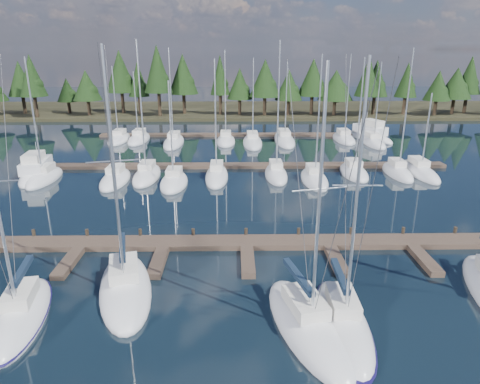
{
  "coord_description": "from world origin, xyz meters",
  "views": [
    {
      "loc": [
        -0.92,
        -10.74,
        13.74
      ],
      "look_at": [
        -0.41,
        22.0,
        2.8
      ],
      "focal_mm": 32.0,
      "sensor_mm": 36.0,
      "label": 1
    }
  ],
  "objects_px": {
    "front_sailboat_1": "(21,315)",
    "front_sailboat_4": "(343,322)",
    "front_sailboat_2": "(125,287)",
    "front_sailboat_3": "(307,324)",
    "motor_yacht_left": "(37,172)",
    "main_dock": "(247,246)",
    "motor_yacht_right": "(370,135)"
  },
  "relations": [
    {
      "from": "main_dock",
      "to": "front_sailboat_4",
      "type": "height_order",
      "value": "front_sailboat_4"
    },
    {
      "from": "front_sailboat_1",
      "to": "front_sailboat_3",
      "type": "distance_m",
      "value": 15.17
    },
    {
      "from": "main_dock",
      "to": "motor_yacht_right",
      "type": "relative_size",
      "value": 4.1
    },
    {
      "from": "main_dock",
      "to": "motor_yacht_left",
      "type": "xyz_separation_m",
      "value": [
        -23.2,
        18.88,
        0.31
      ]
    },
    {
      "from": "main_dock",
      "to": "front_sailboat_4",
      "type": "distance_m",
      "value": 10.43
    },
    {
      "from": "front_sailboat_2",
      "to": "front_sailboat_4",
      "type": "height_order",
      "value": "front_sailboat_2"
    },
    {
      "from": "main_dock",
      "to": "front_sailboat_1",
      "type": "relative_size",
      "value": 3.08
    },
    {
      "from": "main_dock",
      "to": "motor_yacht_left",
      "type": "relative_size",
      "value": 4.55
    },
    {
      "from": "front_sailboat_2",
      "to": "front_sailboat_3",
      "type": "height_order",
      "value": "front_sailboat_2"
    },
    {
      "from": "motor_yacht_left",
      "to": "motor_yacht_right",
      "type": "distance_m",
      "value": 49.05
    },
    {
      "from": "front_sailboat_4",
      "to": "front_sailboat_2",
      "type": "bearing_deg",
      "value": 163.35
    },
    {
      "from": "main_dock",
      "to": "front_sailboat_2",
      "type": "distance_m",
      "value": 9.33
    },
    {
      "from": "front_sailboat_1",
      "to": "motor_yacht_left",
      "type": "xyz_separation_m",
      "value": [
        -10.92,
        27.29,
        0.21
      ]
    },
    {
      "from": "front_sailboat_4",
      "to": "motor_yacht_left",
      "type": "relative_size",
      "value": 1.48
    },
    {
      "from": "front_sailboat_1",
      "to": "front_sailboat_3",
      "type": "bearing_deg",
      "value": -3.87
    },
    {
      "from": "front_sailboat_3",
      "to": "main_dock",
      "type": "bearing_deg",
      "value": 106.8
    },
    {
      "from": "front_sailboat_3",
      "to": "motor_yacht_right",
      "type": "relative_size",
      "value": 1.32
    },
    {
      "from": "main_dock",
      "to": "front_sailboat_4",
      "type": "xyz_separation_m",
      "value": [
        4.71,
        -9.31,
        0.09
      ]
    },
    {
      "from": "front_sailboat_2",
      "to": "front_sailboat_4",
      "type": "xyz_separation_m",
      "value": [
        12.11,
        -3.62,
        0.01
      ]
    },
    {
      "from": "main_dock",
      "to": "motor_yacht_left",
      "type": "bearing_deg",
      "value": 140.86
    },
    {
      "from": "front_sailboat_1",
      "to": "front_sailboat_4",
      "type": "xyz_separation_m",
      "value": [
        17.0,
        -0.9,
        -0.0
      ]
    },
    {
      "from": "front_sailboat_3",
      "to": "front_sailboat_4",
      "type": "xyz_separation_m",
      "value": [
        1.86,
        0.12,
        0.01
      ]
    },
    {
      "from": "main_dock",
      "to": "motor_yacht_right",
      "type": "height_order",
      "value": "motor_yacht_right"
    },
    {
      "from": "motor_yacht_left",
      "to": "front_sailboat_4",
      "type": "bearing_deg",
      "value": -45.28
    },
    {
      "from": "motor_yacht_right",
      "to": "front_sailboat_1",
      "type": "bearing_deg",
      "value": -124.64
    },
    {
      "from": "front_sailboat_1",
      "to": "motor_yacht_left",
      "type": "relative_size",
      "value": 1.48
    },
    {
      "from": "front_sailboat_1",
      "to": "motor_yacht_left",
      "type": "bearing_deg",
      "value": 111.8
    },
    {
      "from": "front_sailboat_1",
      "to": "main_dock",
      "type": "bearing_deg",
      "value": 34.38
    },
    {
      "from": "main_dock",
      "to": "front_sailboat_2",
      "type": "bearing_deg",
      "value": -142.47
    },
    {
      "from": "front_sailboat_2",
      "to": "front_sailboat_3",
      "type": "distance_m",
      "value": 10.91
    },
    {
      "from": "main_dock",
      "to": "front_sailboat_4",
      "type": "relative_size",
      "value": 3.07
    },
    {
      "from": "front_sailboat_1",
      "to": "front_sailboat_4",
      "type": "height_order",
      "value": "front_sailboat_4"
    }
  ]
}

